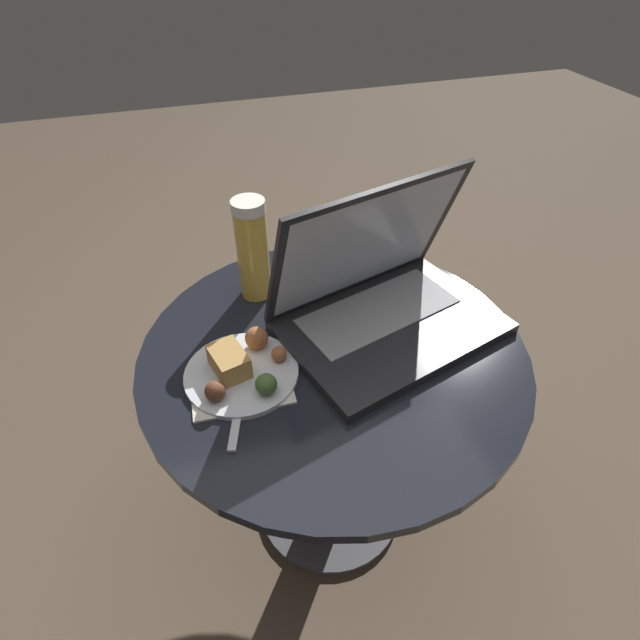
# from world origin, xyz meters

# --- Properties ---
(ground_plane) EXTENTS (6.00, 6.00, 0.00)m
(ground_plane) POSITION_xyz_m (0.00, 0.00, 0.00)
(ground_plane) COLOR brown
(table) EXTENTS (0.65, 0.65, 0.51)m
(table) POSITION_xyz_m (0.00, 0.00, 0.37)
(table) COLOR #515156
(table) RESTS_ON ground_plane
(napkin) EXTENTS (0.16, 0.12, 0.00)m
(napkin) POSITION_xyz_m (-0.16, -0.04, 0.51)
(napkin) COLOR silver
(napkin) RESTS_ON table
(laptop) EXTENTS (0.41, 0.34, 0.25)m
(laptop) POSITION_xyz_m (0.10, 0.04, 0.56)
(laptop) COLOR #232326
(laptop) RESTS_ON table
(beer_glass) EXTENTS (0.06, 0.06, 0.19)m
(beer_glass) POSITION_xyz_m (-0.09, 0.19, 0.60)
(beer_glass) COLOR gold
(beer_glass) RESTS_ON table
(snack_plate) EXTENTS (0.18, 0.18, 0.05)m
(snack_plate) POSITION_xyz_m (-0.16, -0.01, 0.52)
(snack_plate) COLOR silver
(snack_plate) RESTS_ON table
(fork) EXTENTS (0.08, 0.19, 0.00)m
(fork) POSITION_xyz_m (-0.16, -0.05, 0.51)
(fork) COLOR silver
(fork) RESTS_ON table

